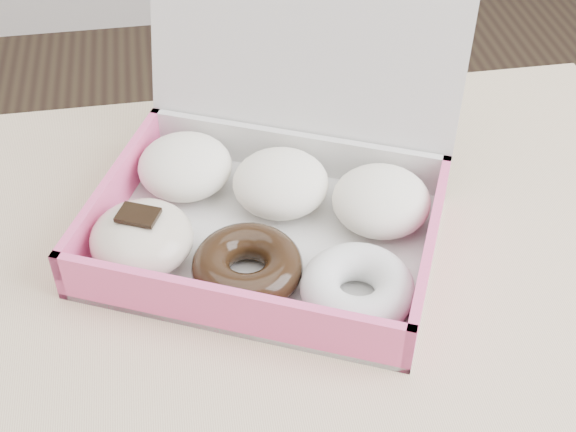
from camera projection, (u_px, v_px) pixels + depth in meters
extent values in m
cube|color=tan|center=(125.00, 372.00, 0.72)|extent=(1.20, 0.80, 0.04)
cylinder|color=tan|center=(499.00, 295.00, 1.29)|extent=(0.05, 0.05, 0.71)
cube|color=silver|center=(265.00, 242.00, 0.81)|extent=(0.40, 0.36, 0.01)
cube|color=#EF538F|center=(227.00, 311.00, 0.71)|extent=(0.31, 0.15, 0.06)
cube|color=silver|center=(296.00, 154.00, 0.87)|extent=(0.31, 0.15, 0.06)
cube|color=#EF538F|center=(114.00, 196.00, 0.82)|extent=(0.11, 0.23, 0.06)
cube|color=#EF538F|center=(428.00, 255.00, 0.76)|extent=(0.11, 0.23, 0.06)
cube|color=silver|center=(302.00, 68.00, 0.83)|extent=(0.33, 0.19, 0.24)
ellipsoid|color=white|center=(185.00, 166.00, 0.85)|extent=(0.13, 0.13, 0.06)
ellipsoid|color=white|center=(281.00, 183.00, 0.83)|extent=(0.13, 0.13, 0.06)
ellipsoid|color=white|center=(381.00, 201.00, 0.81)|extent=(0.13, 0.13, 0.06)
ellipsoid|color=beige|center=(142.00, 238.00, 0.77)|extent=(0.13, 0.13, 0.06)
cube|color=black|center=(138.00, 215.00, 0.75)|extent=(0.05, 0.04, 0.00)
torus|color=black|center=(247.00, 266.00, 0.75)|extent=(0.14, 0.14, 0.04)
torus|color=white|center=(357.00, 288.00, 0.73)|extent=(0.14, 0.14, 0.04)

